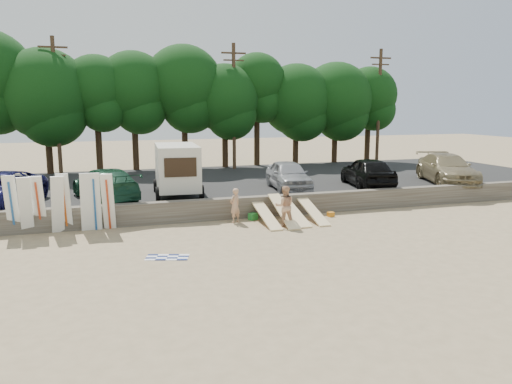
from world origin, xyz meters
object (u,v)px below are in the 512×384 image
Objects in this scene: beachgoer_a at (235,206)px; beachgoer_b at (285,206)px; car_4 at (447,169)px; car_3 at (367,172)px; car_1 at (105,184)px; cooler at (253,217)px; box_trailer at (177,167)px; car_2 at (288,175)px.

beachgoer_b reaches higher than beachgoer_a.
car_3 is at bearing -163.87° from car_4.
car_1 reaches higher than cooler.
box_trailer is at bearing 169.33° from car_1.
car_2 is 12.29× the size of cooler.
beachgoer_a is 4.19× the size of cooler.
car_3 is 13.20× the size of cooler.
car_3 is 8.55m from beachgoer_b.
beachgoer_a is 0.88× the size of beachgoer_b.
car_1 is 0.92× the size of car_4.
car_3 is 3.15× the size of beachgoer_a.
beachgoer_a is at bearing -148.36° from car_4.
box_trailer is 6.21m from car_2.
car_3 is (4.68, -0.50, 0.06)m from car_2.
car_1 is at bearing 126.89° from cooler.
beachgoer_a is at bearing 32.55° from car_3.
car_4 reaches higher than car_1.
cooler is at bearing 33.28° from car_3.
car_3 reaches higher than car_1.
box_trailer is 0.85× the size of car_3.
car_1 is at bearing 9.72° from car_3.
car_2 reaches higher than beachgoer_a.
box_trailer is at bearing -164.31° from car_4.
beachgoer_a is 1.17m from cooler.
cooler is (6.50, -3.57, -1.32)m from car_1.
beachgoer_b is at bearing 45.80° from car_3.
car_3 is at bearing 170.97° from beachgoer_a.
car_2 reaches higher than cooler.
car_4 is 3.25× the size of beachgoer_b.
cooler is at bearing -123.72° from car_2.
car_2 is at bearing 4.81° from car_3.
beachgoer_b is (-12.29, -4.67, -0.65)m from car_4.
box_trailer is 16.19m from car_4.
car_2 is at bearing 3.65° from box_trailer.
box_trailer is 2.35× the size of beachgoer_b.
cooler is (-0.96, 1.60, -0.75)m from beachgoer_b.
car_2 is 5.88m from beachgoer_b.
car_1 is 14.23× the size of cooler.
car_1 is 2.98× the size of beachgoer_b.
car_2 is at bearing -165.61° from car_4.
car_2 is 0.79× the size of car_4.
beachgoer_b is 4.77× the size of cooler.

